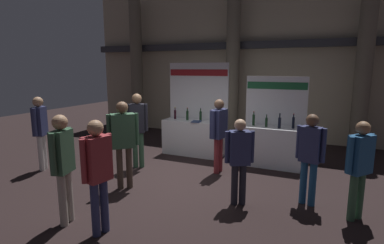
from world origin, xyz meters
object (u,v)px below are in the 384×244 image
exhibitor_booth_1 (272,143)px  trash_bin (100,151)px  visitor_1 (63,161)px  visitor_2 (137,124)px  visitor_4 (40,127)px  visitor_0 (360,162)px  visitor_8 (123,136)px  visitor_5 (239,155)px  exhibitor_booth_0 (194,133)px  visitor_3 (98,167)px  visitor_7 (310,152)px  visitor_6 (219,129)px

exhibitor_booth_1 → trash_bin: size_ratio=3.38×
visitor_1 → visitor_2: visitor_2 is taller
visitor_4 → visitor_0: bearing=70.6°
visitor_8 → visitor_4: bearing=-46.0°
visitor_8 → visitor_5: bearing=142.7°
exhibitor_booth_0 → visitor_2: size_ratio=1.41×
visitor_5 → trash_bin: bearing=139.3°
visitor_5 → visitor_8: bearing=157.6°
exhibitor_booth_1 → visitor_3: 4.68m
visitor_4 → visitor_7: 6.02m
visitor_6 → visitor_7: size_ratio=1.05×
visitor_8 → exhibitor_booth_1: bearing=-175.4°
exhibitor_booth_0 → visitor_1: exhibitor_booth_0 is taller
visitor_0 → visitor_8: bearing=-45.0°
visitor_2 → visitor_5: size_ratio=1.17×
trash_bin → visitor_8: (1.60, -1.10, 0.77)m
trash_bin → visitor_3: bearing=-48.9°
visitor_1 → visitor_6: size_ratio=1.01×
visitor_0 → visitor_4: bearing=-48.5°
visitor_7 → visitor_4: bearing=-157.3°
visitor_8 → trash_bin: bearing=-77.7°
visitor_2 → visitor_3: size_ratio=1.06×
visitor_3 → visitor_4: 3.65m
visitor_1 → visitor_2: bearing=176.0°
exhibitor_booth_0 → visitor_0: exhibitor_booth_0 is taller
visitor_4 → visitor_8: size_ratio=0.99×
visitor_7 → visitor_6: bearing=171.6°
visitor_7 → visitor_2: bearing=-170.3°
trash_bin → visitor_0: 5.89m
visitor_1 → visitor_2: 2.84m
visitor_0 → trash_bin: bearing=-57.6°
visitor_4 → visitor_6: size_ratio=1.02×
visitor_1 → visitor_7: (3.45, 2.31, -0.06)m
trash_bin → visitor_4: bearing=-133.0°
visitor_5 → visitor_8: 2.35m
visitor_4 → visitor_7: visitor_4 is taller
trash_bin → visitor_8: visitor_8 is taller
visitor_3 → visitor_2: bearing=-145.1°
visitor_7 → visitor_8: visitor_8 is taller
visitor_0 → visitor_1: 4.67m
visitor_0 → visitor_4: size_ratio=0.92×
exhibitor_booth_0 → visitor_3: size_ratio=1.50×
visitor_1 → visitor_4: visitor_4 is taller
trash_bin → visitor_1: (1.63, -2.65, 0.71)m
exhibitor_booth_0 → exhibitor_booth_1: size_ratio=1.16×
visitor_0 → visitor_3: bearing=-21.1°
visitor_8 → visitor_2: bearing=-110.9°
trash_bin → visitor_8: 2.09m
exhibitor_booth_1 → visitor_4: size_ratio=1.26×
exhibitor_booth_1 → visitor_3: size_ratio=1.29×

